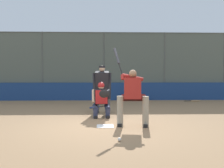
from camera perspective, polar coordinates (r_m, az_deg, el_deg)
ground_plane at (r=6.81m, az=-1.51°, el=-9.20°), size 160.00×160.00×0.00m
home_plate_marker at (r=6.81m, az=-1.51°, el=-9.15°), size 0.43×0.43×0.01m
backstop_fence at (r=13.51m, az=-1.76°, el=4.29°), size 18.96×0.08×3.49m
padding_wall at (r=13.43m, az=-1.75°, el=-1.62°), size 18.51×0.18×0.90m
bleachers_beyond at (r=15.90m, az=-11.55°, el=-1.30°), size 13.22×1.95×1.16m
batter_at_plate at (r=6.70m, az=4.45°, el=-2.56°), size 0.89×0.75×2.05m
catcher_behind_plate at (r=8.10m, az=-2.33°, el=-3.33°), size 0.58×0.69×1.09m
umpire_home at (r=8.97m, az=-2.17°, el=-0.80°), size 0.66×0.41×1.63m
spare_bat_near_backstop at (r=10.45m, az=-3.48°, el=-5.01°), size 0.66×0.70×0.07m
spare_bat_by_padding at (r=13.46m, az=17.48°, el=-3.49°), size 0.81×0.19×0.07m
baseball_loose at (r=5.35m, az=1.61°, el=-11.97°), size 0.07×0.07×0.07m
equipment_bag_dugout_side at (r=13.19m, az=4.68°, el=-2.91°), size 1.33×0.34×0.34m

